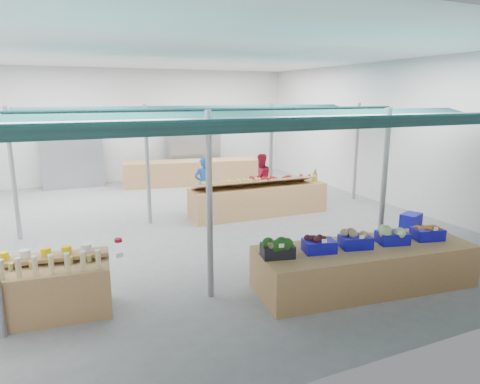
{
  "coord_description": "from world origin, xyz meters",
  "views": [
    {
      "loc": [
        -3.2,
        -10.09,
        3.2
      ],
      "look_at": [
        0.6,
        -1.6,
        1.1
      ],
      "focal_mm": 32.0,
      "sensor_mm": 36.0,
      "label": 1
    }
  ],
  "objects_px": {
    "veg_counter": "(364,266)",
    "vendor_right": "(261,179)",
    "fruit_counter": "(259,200)",
    "vendor_left": "(204,184)",
    "bottle_shelf": "(50,288)",
    "crate_stack": "(410,226)"
  },
  "relations": [
    {
      "from": "vendor_right",
      "to": "veg_counter",
      "type": "bearing_deg",
      "value": 81.39
    },
    {
      "from": "vendor_left",
      "to": "vendor_right",
      "type": "distance_m",
      "value": 1.8
    },
    {
      "from": "vendor_right",
      "to": "crate_stack",
      "type": "bearing_deg",
      "value": 111.86
    },
    {
      "from": "fruit_counter",
      "to": "crate_stack",
      "type": "bearing_deg",
      "value": -54.1
    },
    {
      "from": "veg_counter",
      "to": "bottle_shelf",
      "type": "bearing_deg",
      "value": 173.96
    },
    {
      "from": "veg_counter",
      "to": "crate_stack",
      "type": "distance_m",
      "value": 3.07
    },
    {
      "from": "fruit_counter",
      "to": "crate_stack",
      "type": "xyz_separation_m",
      "value": [
        2.26,
        -3.22,
        -0.11
      ]
    },
    {
      "from": "fruit_counter",
      "to": "crate_stack",
      "type": "distance_m",
      "value": 3.93
    },
    {
      "from": "veg_counter",
      "to": "vendor_right",
      "type": "bearing_deg",
      "value": 87.42
    },
    {
      "from": "bottle_shelf",
      "to": "crate_stack",
      "type": "xyz_separation_m",
      "value": [
        7.54,
        0.44,
        -0.12
      ]
    },
    {
      "from": "vendor_left",
      "to": "bottle_shelf",
      "type": "bearing_deg",
      "value": 50.28
    },
    {
      "from": "crate_stack",
      "to": "vendor_left",
      "type": "bearing_deg",
      "value": 128.65
    },
    {
      "from": "bottle_shelf",
      "to": "vendor_left",
      "type": "height_order",
      "value": "vendor_left"
    },
    {
      "from": "veg_counter",
      "to": "fruit_counter",
      "type": "bearing_deg",
      "value": 92.32
    },
    {
      "from": "fruit_counter",
      "to": "vendor_right",
      "type": "bearing_deg",
      "value": 62.28
    },
    {
      "from": "vendor_left",
      "to": "fruit_counter",
      "type": "bearing_deg",
      "value": 138.38
    },
    {
      "from": "bottle_shelf",
      "to": "vendor_left",
      "type": "bearing_deg",
      "value": 55.76
    },
    {
      "from": "fruit_counter",
      "to": "vendor_right",
      "type": "distance_m",
      "value": 1.3
    },
    {
      "from": "bottle_shelf",
      "to": "vendor_right",
      "type": "xyz_separation_m",
      "value": [
        5.89,
        4.76,
        0.34
      ]
    },
    {
      "from": "bottle_shelf",
      "to": "fruit_counter",
      "type": "distance_m",
      "value": 6.43
    },
    {
      "from": "bottle_shelf",
      "to": "crate_stack",
      "type": "bearing_deg",
      "value": 9.74
    },
    {
      "from": "veg_counter",
      "to": "vendor_right",
      "type": "distance_m",
      "value": 5.99
    }
  ]
}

